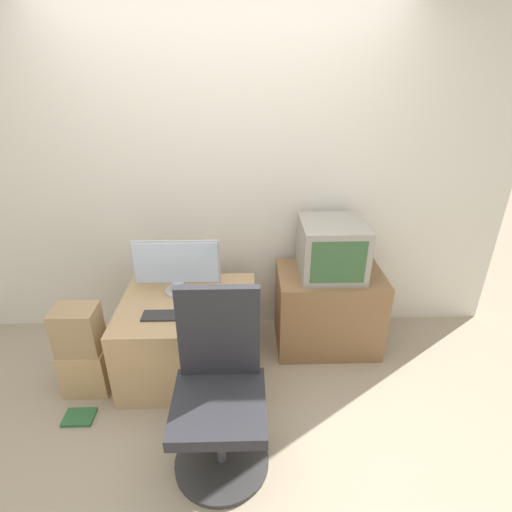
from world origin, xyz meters
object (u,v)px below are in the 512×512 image
keyboard (172,315)px  main_monitor (177,267)px  mouse (210,313)px  book (79,417)px  crt_tv (332,248)px  cardboard_box_lower (87,368)px  office_chair (220,396)px

keyboard → main_monitor: bearing=89.3°
main_monitor → mouse: size_ratio=9.40×
mouse → book: (-0.85, -0.31, -0.58)m
main_monitor → crt_tv: bearing=7.1°
mouse → cardboard_box_lower: size_ratio=0.19×
keyboard → cardboard_box_lower: size_ratio=1.11×
office_chair → mouse: bearing=98.4°
main_monitor → mouse: 0.43m
crt_tv → book: size_ratio=2.47×
main_monitor → mouse: main_monitor is taller
cardboard_box_lower → book: size_ratio=1.79×
office_chair → keyboard: bearing=120.7°
main_monitor → book: 1.15m
mouse → crt_tv: (0.87, 0.44, 0.25)m
main_monitor → office_chair: 1.00m
mouse → crt_tv: crt_tv is taller
crt_tv → cardboard_box_lower: 1.92m
main_monitor → book: (-0.60, -0.61, -0.77)m
main_monitor → crt_tv: crt_tv is taller
cardboard_box_lower → book: (0.02, -0.28, -0.16)m
mouse → keyboard: bearing=-178.0°
cardboard_box_lower → book: 0.32m
main_monitor → mouse: (0.25, -0.30, -0.19)m
keyboard → mouse: (0.25, 0.01, 0.01)m
main_monitor → book: bearing=-134.6°
book → office_chair: bearing=-16.0°
keyboard → crt_tv: (1.12, 0.45, 0.26)m
office_chair → cardboard_box_lower: size_ratio=3.05×
keyboard → mouse: bearing=2.0°
mouse → book: bearing=-160.0°
keyboard → crt_tv: bearing=21.8°
main_monitor → cardboard_box_lower: bearing=-151.7°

